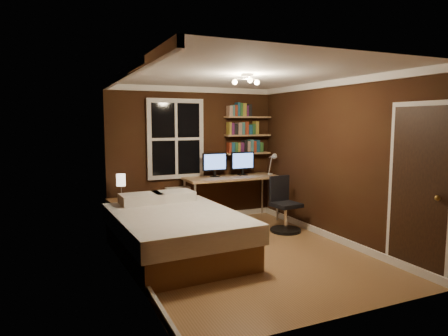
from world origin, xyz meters
name	(u,v)px	position (x,y,z in m)	size (l,w,h in m)	color
floor	(243,252)	(0.00, 0.00, 0.00)	(4.20, 4.20, 0.00)	brown
wall_back	(193,155)	(0.00, 2.10, 1.25)	(3.20, 0.04, 2.50)	black
wall_left	(128,172)	(-1.60, 0.00, 1.25)	(0.04, 4.20, 2.50)	black
wall_right	(335,161)	(1.60, 0.00, 1.25)	(0.04, 4.20, 2.50)	black
ceiling	(244,75)	(0.00, 0.00, 2.50)	(3.20, 4.20, 0.02)	white
window	(176,139)	(-0.35, 2.06, 1.55)	(1.06, 0.06, 1.46)	silver
door	(418,191)	(1.59, -1.55, 1.02)	(0.03, 0.82, 2.05)	black
door_knob	(437,198)	(1.55, -1.85, 1.00)	(0.06, 0.06, 0.06)	#BA923F
ceiling_fixture	(247,82)	(0.00, -0.10, 2.40)	(0.44, 0.44, 0.18)	beige
bookshelf_lower	(247,153)	(1.08, 1.98, 1.25)	(0.92, 0.22, 0.03)	#976C49
books_row_lower	(247,147)	(1.08, 1.98, 1.38)	(0.66, 0.16, 0.23)	maroon
bookshelf_middle	(248,135)	(1.08, 1.98, 1.60)	(0.92, 0.22, 0.03)	#976C49
books_row_middle	(248,129)	(1.08, 1.98, 1.73)	(0.54, 0.16, 0.23)	navy
bookshelf_upper	(248,117)	(1.08, 1.98, 1.95)	(0.92, 0.22, 0.03)	#976C49
books_row_upper	(248,110)	(1.08, 1.98, 2.08)	(0.48, 0.16, 0.23)	#2D6129
bed	(176,232)	(-0.91, 0.30, 0.32)	(1.72, 2.31, 0.76)	brown
nightstand	(122,216)	(-1.40, 1.78, 0.28)	(0.45, 0.45, 0.56)	brown
bedside_lamp	(121,187)	(-1.40, 1.78, 0.78)	(0.15, 0.15, 0.43)	white
radiator	(178,205)	(-0.35, 1.98, 0.34)	(0.45, 0.16, 0.67)	silver
desk	(231,180)	(0.63, 1.75, 0.78)	(1.78, 0.67, 0.84)	#976C49
monitor_left	(215,165)	(0.33, 1.84, 1.07)	(0.48, 0.12, 0.45)	black
monitor_right	(243,164)	(0.90, 1.84, 1.07)	(0.48, 0.12, 0.45)	black
desk_lamp	(272,163)	(1.45, 1.65, 1.06)	(0.14, 0.32, 0.44)	silver
office_chair	(284,211)	(1.15, 0.72, 0.35)	(0.52, 0.52, 0.94)	black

